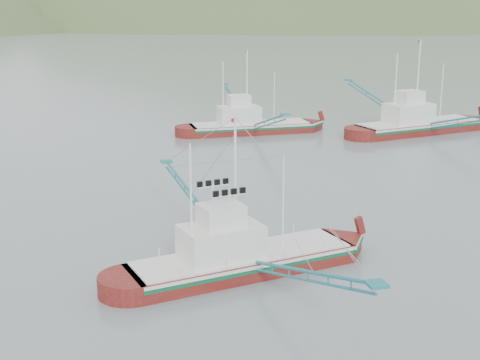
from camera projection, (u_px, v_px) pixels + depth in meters
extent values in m
plane|color=slate|center=(264.00, 253.00, 42.02)|extent=(1200.00, 1200.00, 0.00)
cube|color=#5D120E|center=(242.00, 269.00, 39.01)|extent=(13.94, 6.29, 1.80)
cube|color=silver|center=(242.00, 257.00, 38.82)|extent=(13.69, 6.30, 0.20)
cube|color=#0C5532|center=(242.00, 260.00, 38.87)|extent=(13.69, 6.32, 0.20)
cube|color=silver|center=(242.00, 254.00, 38.77)|extent=(13.24, 5.97, 0.11)
cube|color=silver|center=(221.00, 242.00, 37.94)|extent=(4.99, 3.74, 1.98)
cube|color=silver|center=(221.00, 215.00, 37.52)|extent=(2.69, 2.42, 1.26)
cylinder|color=white|center=(235.00, 189.00, 37.54)|extent=(0.14, 0.14, 8.09)
cylinder|color=white|center=(191.00, 205.00, 36.52)|extent=(0.13, 0.13, 6.88)
cylinder|color=white|center=(283.00, 202.00, 39.22)|extent=(0.11, 0.11, 5.66)
cube|color=#5D120E|center=(418.00, 131.00, 80.31)|extent=(16.76, 7.41, 2.16)
cube|color=silver|center=(418.00, 124.00, 80.08)|extent=(16.46, 7.43, 0.24)
cube|color=#0C5532|center=(418.00, 126.00, 80.15)|extent=(16.46, 7.45, 0.24)
cube|color=silver|center=(419.00, 122.00, 80.02)|extent=(15.92, 7.04, 0.13)
cube|color=silver|center=(409.00, 113.00, 79.04)|extent=(5.98, 4.45, 2.38)
cube|color=silver|center=(410.00, 97.00, 78.53)|extent=(3.22, 2.88, 1.51)
cylinder|color=white|center=(418.00, 82.00, 78.55)|extent=(0.17, 0.17, 9.74)
cylinder|color=white|center=(395.00, 90.00, 77.35)|extent=(0.15, 0.15, 8.28)
cylinder|color=white|center=(442.00, 92.00, 80.53)|extent=(0.13, 0.13, 6.82)
cube|color=#5D120E|center=(251.00, 131.00, 80.30)|extent=(14.53, 3.95, 1.93)
cube|color=silver|center=(251.00, 125.00, 80.09)|extent=(14.24, 4.03, 0.21)
cube|color=#0C5532|center=(251.00, 127.00, 80.15)|extent=(14.24, 4.05, 0.21)
cube|color=silver|center=(251.00, 123.00, 80.04)|extent=(13.81, 3.76, 0.12)
cube|color=silver|center=(239.00, 115.00, 79.42)|extent=(4.85, 3.12, 2.13)
cube|color=silver|center=(239.00, 101.00, 78.97)|extent=(2.53, 2.14, 1.35)
cylinder|color=white|center=(247.00, 87.00, 78.80)|extent=(0.15, 0.15, 8.71)
cylinder|color=white|center=(223.00, 94.00, 78.27)|extent=(0.14, 0.14, 7.40)
cylinder|color=white|center=(274.00, 97.00, 79.96)|extent=(0.12, 0.12, 6.09)
ellipsoid|color=#455D30|center=(403.00, 22.00, 503.01)|extent=(684.00, 432.00, 306.00)
ellipsoid|color=slate|center=(108.00, 20.00, 572.25)|extent=(960.00, 400.00, 240.00)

